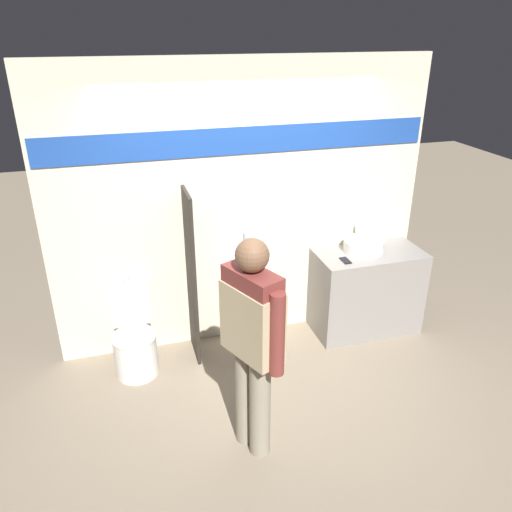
{
  "coord_description": "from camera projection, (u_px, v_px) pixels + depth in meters",
  "views": [
    {
      "loc": [
        -1.14,
        -3.69,
        2.93
      ],
      "look_at": [
        0.0,
        0.17,
        1.05
      ],
      "focal_mm": 35.0,
      "sensor_mm": 36.0,
      "label": 1
    }
  ],
  "objects": [
    {
      "name": "ground_plane",
      "position": [
        261.0,
        363.0,
        4.74
      ],
      "size": [
        16.0,
        16.0,
        0.0
      ],
      "primitive_type": "plane",
      "color": "gray"
    },
    {
      "name": "urinal_near_counter",
      "position": [
        249.0,
        271.0,
        4.8
      ],
      "size": [
        0.32,
        0.26,
        1.14
      ],
      "color": "silver",
      "rests_on": "ground_plane"
    },
    {
      "name": "display_wall",
      "position": [
        243.0,
        208.0,
        4.68
      ],
      "size": [
        3.6,
        0.07,
        2.7
      ],
      "color": "beige",
      "rests_on": "ground_plane"
    },
    {
      "name": "person_in_vest",
      "position": [
        252.0,
        335.0,
        3.41
      ],
      "size": [
        0.38,
        0.55,
        1.71
      ],
      "rotation": [
        0.0,
        0.0,
        1.99
      ],
      "color": "gray",
      "rests_on": "ground_plane"
    },
    {
      "name": "cell_phone",
      "position": [
        345.0,
        260.0,
        4.75
      ],
      "size": [
        0.07,
        0.14,
        0.01
      ],
      "color": "black",
      "rests_on": "sink_counter"
    },
    {
      "name": "sink_counter",
      "position": [
        366.0,
        291.0,
        5.12
      ],
      "size": [
        1.07,
        0.55,
        0.87
      ],
      "color": "gray",
      "rests_on": "ground_plane"
    },
    {
      "name": "toilet",
      "position": [
        134.0,
        342.0,
        4.55
      ],
      "size": [
        0.4,
        0.57,
        0.88
      ],
      "color": "white",
      "rests_on": "ground_plane"
    },
    {
      "name": "divider_near_counter",
      "position": [
        191.0,
        278.0,
        4.56
      ],
      "size": [
        0.03,
        0.42,
        1.64
      ],
      "color": "#28231E",
      "rests_on": "ground_plane"
    },
    {
      "name": "sink_basin",
      "position": [
        363.0,
        245.0,
        4.94
      ],
      "size": [
        0.39,
        0.39,
        0.26
      ],
      "color": "white",
      "rests_on": "sink_counter"
    }
  ]
}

